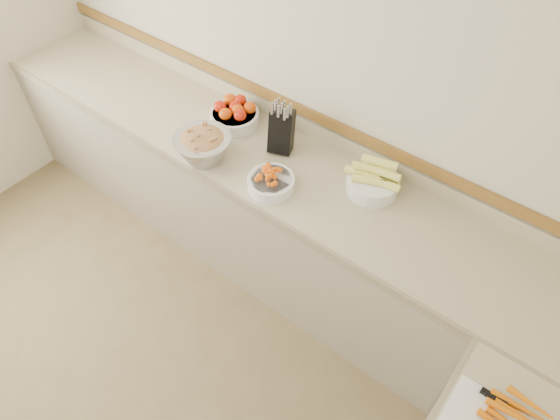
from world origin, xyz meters
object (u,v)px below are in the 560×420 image
Objects in this scene: cherry_tomato_bowl at (271,181)px; corn_bowl at (373,181)px; tomato_bowl at (235,114)px; knife_block at (281,130)px; rhubarb_bowl at (203,146)px.

corn_bowl is at bearing 35.83° from cherry_tomato_bowl.
tomato_bowl is at bearing 149.95° from cherry_tomato_bowl.
knife_block is 0.99× the size of rhubarb_bowl.
rhubarb_bowl reaches higher than tomato_bowl.
rhubarb_bowl is at bearing -77.84° from tomato_bowl.
rhubarb_bowl is (-0.28, -0.33, -0.03)m from knife_block.
corn_bowl is at bearing 1.10° from tomato_bowl.
tomato_bowl is at bearing -178.90° from corn_bowl.
knife_block is 1.03× the size of corn_bowl.
cherry_tomato_bowl is 0.82× the size of corn_bowl.
corn_bowl is at bearing 22.62° from rhubarb_bowl.
corn_bowl is at bearing 2.63° from knife_block.
corn_bowl reaches higher than tomato_bowl.
tomato_bowl is 1.17× the size of cherry_tomato_bowl.
knife_block reaches higher than corn_bowl.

